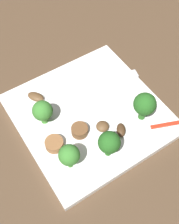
% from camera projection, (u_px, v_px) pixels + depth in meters
% --- Properties ---
extents(ground_plane, '(1.40, 1.40, 0.00)m').
position_uv_depth(ground_plane, '(90.00, 116.00, 0.52)').
color(ground_plane, '#4C3826').
extents(plate, '(0.24, 0.24, 0.01)m').
position_uv_depth(plate, '(90.00, 114.00, 0.52)').
color(plate, white).
rests_on(plate, ground_plane).
extents(fork, '(0.18, 0.05, 0.00)m').
position_uv_depth(fork, '(100.00, 84.00, 0.54)').
color(fork, silver).
rests_on(fork, plate).
extents(broccoli_floret_0, '(0.03, 0.03, 0.05)m').
position_uv_depth(broccoli_floret_0, '(69.00, 155.00, 0.43)').
color(broccoli_floret_0, '#408630').
rests_on(broccoli_floret_0, plate).
extents(broccoli_floret_1, '(0.04, 0.04, 0.06)m').
position_uv_depth(broccoli_floret_1, '(145.00, 105.00, 0.47)').
color(broccoli_floret_1, '#296420').
rests_on(broccoli_floret_1, plate).
extents(broccoli_floret_2, '(0.03, 0.03, 0.05)m').
position_uv_depth(broccoli_floret_2, '(43.00, 111.00, 0.48)').
color(broccoli_floret_2, '#408630').
rests_on(broccoli_floret_2, plate).
extents(broccoli_floret_3, '(0.03, 0.03, 0.05)m').
position_uv_depth(broccoli_floret_3, '(109.00, 143.00, 0.44)').
color(broccoli_floret_3, '#296420').
rests_on(broccoli_floret_3, plate).
extents(sausage_slice_0, '(0.04, 0.04, 0.01)m').
position_uv_depth(sausage_slice_0, '(80.00, 130.00, 0.48)').
color(sausage_slice_0, brown).
rests_on(sausage_slice_0, plate).
extents(sausage_slice_2, '(0.04, 0.04, 0.01)m').
position_uv_depth(sausage_slice_2, '(54.00, 144.00, 0.47)').
color(sausage_slice_2, brown).
rests_on(sausage_slice_2, plate).
extents(mushroom_0, '(0.03, 0.04, 0.01)m').
position_uv_depth(mushroom_0, '(36.00, 97.00, 0.52)').
color(mushroom_0, brown).
rests_on(mushroom_0, plate).
extents(mushroom_1, '(0.03, 0.03, 0.01)m').
position_uv_depth(mushroom_1, '(102.00, 127.00, 0.49)').
color(mushroom_1, brown).
rests_on(mushroom_1, plate).
extents(mushroom_3, '(0.03, 0.03, 0.01)m').
position_uv_depth(mushroom_3, '(121.00, 130.00, 0.48)').
color(mushroom_3, '#422B19').
rests_on(mushroom_3, plate).
extents(pepper_strip_0, '(0.05, 0.03, 0.00)m').
position_uv_depth(pepper_strip_0, '(166.00, 125.00, 0.49)').
color(pepper_strip_0, red).
rests_on(pepper_strip_0, plate).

